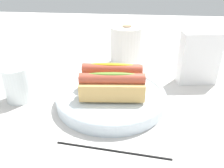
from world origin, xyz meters
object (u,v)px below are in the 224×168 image
Objects in this scene: serving_bowl at (112,96)px; napkin_box at (199,58)px; hotdog_back at (112,76)px; water_glass at (18,86)px; hotdog_front at (112,86)px; paper_towel_roll at (126,46)px; chopstick_near at (112,150)px.

napkin_box reaches higher than serving_bowl.
hotdog_back is at bearing -163.15° from napkin_box.
water_glass is at bearing -171.31° from hotdog_back.
hotdog_front is 1.71× the size of water_glass.
hotdog_front reaches higher than water_glass.
water_glass is (-0.24, 0.02, -0.02)m from hotdog_front.
hotdog_front is 0.29m from napkin_box.
water_glass reaches higher than serving_bowl.
paper_towel_roll is 0.61× the size of chopstick_near.
napkin_box is at bearing 36.54° from hotdog_front.
hotdog_back is at bearing 96.60° from serving_bowl.
serving_bowl is at bearing 96.60° from hotdog_front.
serving_bowl is 2.04× the size of paper_towel_roll.
chopstick_near is (0.02, -0.17, -0.02)m from serving_bowl.
water_glass is 0.41× the size of chopstick_near.
chopstick_near is (-0.21, -0.31, -0.07)m from napkin_box.
paper_towel_roll reaches higher than hotdog_back.
chopstick_near is at bearing -83.28° from hotdog_back.
water_glass is (-0.24, -0.04, -0.02)m from hotdog_back.
serving_bowl reaches higher than chopstick_near.
hotdog_back is at bearing 8.69° from water_glass.
hotdog_front is 1.03× the size of napkin_box.
serving_bowl is at bearing -94.17° from paper_towel_roll.
paper_towel_roll is at bearing 47.01° from water_glass.
paper_towel_roll is (0.02, 0.24, 0.00)m from hotdog_back.
hotdog_front reaches higher than serving_bowl.
water_glass is 0.60× the size of napkin_box.
water_glass is 0.38m from paper_towel_roll.
hotdog_front is 0.06m from hotdog_back.
serving_bowl is 0.05m from hotdog_back.
serving_bowl is 0.27m from paper_towel_roll.
napkin_box is (0.24, 0.12, 0.01)m from hotdog_back.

